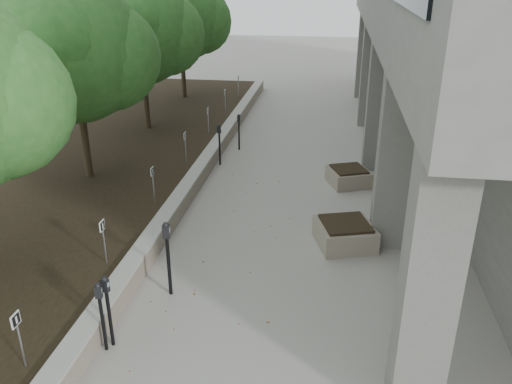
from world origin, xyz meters
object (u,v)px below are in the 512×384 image
Objects in this scene: parking_meter_1 at (102,317)px; parking_meter_5 at (239,132)px; parking_meter_4 at (220,145)px; planter_back at (348,176)px; planter_front at (345,233)px; parking_meter_3 at (168,259)px; parking_meter_2 at (109,312)px; crabapple_tree_4 at (142,53)px; crabapple_tree_5 at (181,36)px; crabapple_tree_3 at (77,81)px.

parking_meter_1 is 1.03× the size of parking_meter_5.
parking_meter_4 is 1.25× the size of planter_back.
planter_front is 3.72m from planter_back.
parking_meter_3 reaches higher than parking_meter_1.
parking_meter_5 is (0.30, 10.47, -0.04)m from parking_meter_2.
crabapple_tree_5 is at bearing 90.00° from crabapple_tree_4.
crabapple_tree_5 reaches higher than parking_meter_3.
parking_meter_2 is 10.47m from parking_meter_5.
planter_front is 1.13× the size of planter_back.
parking_meter_3 is 1.23× the size of parking_meter_5.
crabapple_tree_4 is (0.00, 5.00, 0.00)m from crabapple_tree_3.
planter_front is (7.26, -7.28, -2.83)m from crabapple_tree_4.
parking_meter_3 is 1.28× the size of planter_front.
parking_meter_3 is 7.29m from parking_meter_4.
parking_meter_2 is 1.26× the size of planter_back.
crabapple_tree_4 is at bearing 104.29° from parking_meter_3.
planter_front is at bearing 32.74° from parking_meter_1.
crabapple_tree_5 is 8.57m from parking_meter_4.
crabapple_tree_4 reaches higher than parking_meter_3.
crabapple_tree_4 is at bearing 134.95° from planter_front.
parking_meter_2 reaches higher than planter_front.
planter_front is (7.26, -12.28, -2.83)m from crabapple_tree_5.
crabapple_tree_3 is 4.79m from parking_meter_4.
parking_meter_4 is (-0.57, 7.27, -0.11)m from parking_meter_3.
crabapple_tree_4 is 3.98× the size of parking_meter_2.
parking_meter_4 is 1.06× the size of parking_meter_5.
parking_meter_3 is at bearing -68.47° from crabapple_tree_4.
crabapple_tree_3 is 5.01× the size of planter_back.
parking_meter_1 reaches higher than planter_front.
parking_meter_2 is 8.87m from parking_meter_4.
parking_meter_5 is at bearing 83.05° from parking_meter_4.
parking_meter_1 is at bearing -84.82° from parking_meter_4.
parking_meter_5 reaches higher than planter_back.
parking_meter_5 is at bearing 84.20° from parking_meter_3.
planter_back is at bearing 87.90° from planter_front.
parking_meter_3 is at bearing -80.18° from parking_meter_4.
parking_meter_3 reaches higher than parking_meter_2.
parking_meter_3 is 8.87m from parking_meter_5.
crabapple_tree_5 reaches higher than planter_back.
planter_front is at bearing -60.41° from parking_meter_5.
parking_meter_2 reaches higher than planter_back.
crabapple_tree_3 is 4.24× the size of parking_meter_5.
parking_meter_1 is at bearing -92.13° from parking_meter_5.
planter_front is (3.62, -6.35, -0.35)m from parking_meter_5.
parking_meter_2 reaches higher than parking_meter_5.
crabapple_tree_3 is at bearing -90.00° from crabapple_tree_4.
crabapple_tree_3 is at bearing 102.57° from parking_meter_1.
planter_front is (7.26, -2.28, -2.83)m from crabapple_tree_3.
parking_meter_3 is 4.26m from planter_front.
crabapple_tree_4 is 4.24× the size of parking_meter_5.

